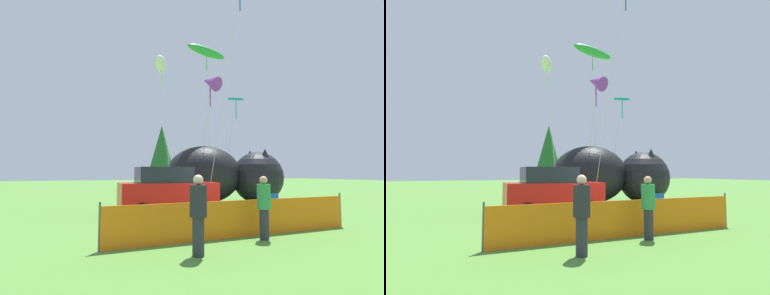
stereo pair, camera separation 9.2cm
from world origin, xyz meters
The scene contains 12 objects.
ground_plane centered at (0.00, 0.00, 0.00)m, with size 120.00×120.00×0.00m, color #548C38.
parked_car centered at (-1.78, 1.34, 0.99)m, with size 4.12×1.99×2.01m.
folding_chair centered at (2.36, -0.41, 0.51)m, with size 0.67×0.67×0.89m.
inflatable_cat centered at (2.61, 4.65, 1.53)m, with size 7.08×4.94×3.32m.
safety_fence centered at (-1.18, -3.51, 0.51)m, with size 7.74×0.16×1.11m.
spectator_in_red_shirt centered at (-0.81, -4.02, 0.92)m, with size 0.37×0.37×1.69m.
spectator_in_yellow_shirt centered at (-3.10, -4.79, 0.95)m, with size 0.38×0.38×1.74m.
kite_white_ghost centered at (-1.12, 4.63, 7.70)m, with size 1.38×3.53×8.14m.
kite_green_fish centered at (2.71, 6.74, 9.83)m, with size 2.89×2.26×10.40m.
kite_purple_delta centered at (1.08, 2.96, 6.48)m, with size 1.17×3.17×7.07m.
kite_teal_diamond centered at (4.49, 6.00, 6.52)m, with size 1.96×1.27×6.86m.
horizon_tree_west centered at (7.54, 32.26, 5.42)m, with size 3.70×3.70×8.84m.
Camera 1 is at (-5.80, -10.78, 1.79)m, focal length 28.00 mm.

